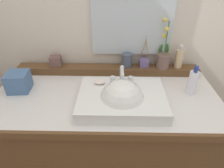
% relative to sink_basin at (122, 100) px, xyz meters
% --- Properties ---
extents(vanity_cabinet, '(1.39, 0.67, 0.87)m').
position_rel_sink_basin_xyz_m(vanity_cabinet, '(-0.10, 0.10, -0.46)').
color(vanity_cabinet, brown).
rests_on(vanity_cabinet, ground).
extents(back_ledge, '(1.31, 0.10, 0.05)m').
position_rel_sink_basin_xyz_m(back_ledge, '(-0.10, 0.37, -0.01)').
color(back_ledge, brown).
rests_on(back_ledge, vanity_cabinet).
extents(sink_basin, '(0.49, 0.37, 0.28)m').
position_rel_sink_basin_xyz_m(sink_basin, '(0.00, 0.00, 0.00)').
color(sink_basin, white).
rests_on(sink_basin, vanity_cabinet).
extents(soap_bar, '(0.07, 0.04, 0.02)m').
position_rel_sink_basin_xyz_m(soap_bar, '(-0.14, 0.11, 0.05)').
color(soap_bar, beige).
rests_on(soap_bar, sink_basin).
extents(potted_plant, '(0.09, 0.11, 0.35)m').
position_rel_sink_basin_xyz_m(potted_plant, '(0.30, 0.37, 0.09)').
color(potted_plant, brown).
rests_on(potted_plant, back_ledge).
extents(soap_dispenser, '(0.06, 0.06, 0.16)m').
position_rel_sink_basin_xyz_m(soap_dispenser, '(0.41, 0.38, 0.09)').
color(soap_dispenser, '#D2B285').
rests_on(soap_dispenser, back_ledge).
extents(tumbler_cup, '(0.07, 0.07, 0.10)m').
position_rel_sink_basin_xyz_m(tumbler_cup, '(0.04, 0.38, 0.07)').
color(tumbler_cup, '#444D5E').
rests_on(tumbler_cup, back_ledge).
extents(reed_diffuser, '(0.07, 0.08, 0.23)m').
position_rel_sink_basin_xyz_m(reed_diffuser, '(0.17, 0.38, 0.05)').
color(reed_diffuser, slate).
rests_on(reed_diffuser, back_ledge).
extents(trinket_box, '(0.09, 0.07, 0.08)m').
position_rel_sink_basin_xyz_m(trinket_box, '(-0.47, 0.37, 0.06)').
color(trinket_box, brown).
rests_on(trinket_box, back_ledge).
extents(lotion_bottle, '(0.06, 0.06, 0.19)m').
position_rel_sink_basin_xyz_m(lotion_bottle, '(0.43, 0.13, 0.05)').
color(lotion_bottle, white).
rests_on(lotion_bottle, vanity_cabinet).
extents(tissue_box, '(0.14, 0.14, 0.12)m').
position_rel_sink_basin_xyz_m(tissue_box, '(-0.65, 0.14, 0.03)').
color(tissue_box, '#466896').
rests_on(tissue_box, vanity_cabinet).
extents(mirror, '(0.54, 0.02, 0.61)m').
position_rel_sink_basin_xyz_m(mirror, '(0.07, 0.43, 0.41)').
color(mirror, silver).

